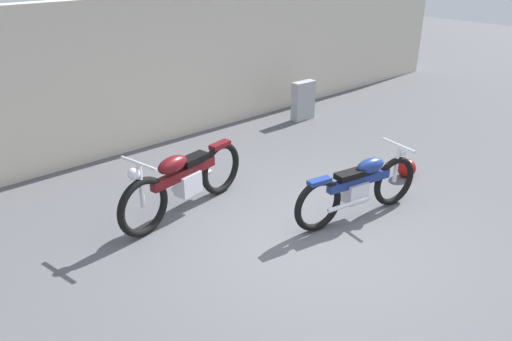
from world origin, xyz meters
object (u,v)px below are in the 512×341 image
motorcycle_maroon (184,180)px  helmet (406,168)px  stone_marker (303,101)px  motorcycle_blue (359,187)px

motorcycle_maroon → helmet: bearing=146.2°
stone_marker → motorcycle_blue: (-2.40, -3.31, 0.04)m
helmet → motorcycle_blue: 1.63m
helmet → motorcycle_maroon: (-3.27, 1.36, 0.34)m
motorcycle_maroon → motorcycle_blue: bearing=124.8°
stone_marker → helmet: (-0.82, -3.04, -0.26)m
stone_marker → motorcycle_blue: bearing=-126.0°
helmet → motorcycle_blue: size_ratio=0.15×
motorcycle_blue → motorcycle_maroon: bearing=146.3°
motorcycle_blue → motorcycle_maroon: motorcycle_maroon is taller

